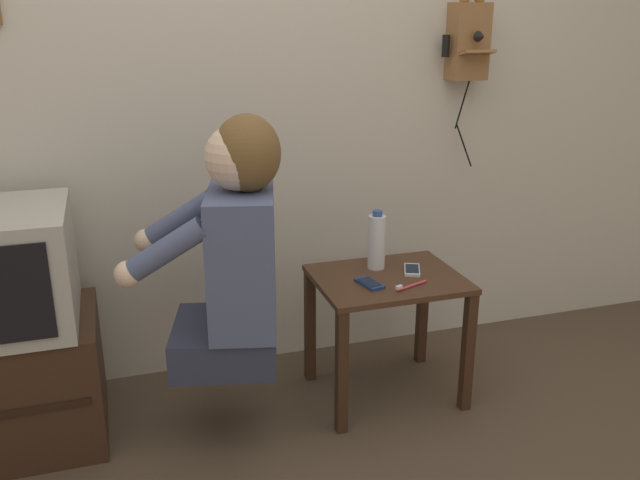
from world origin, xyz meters
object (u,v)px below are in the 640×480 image
(wall_phone_antique, at_px, (468,40))
(cell_phone_held, at_px, (370,283))
(person, at_px, (235,248))
(water_bottle, at_px, (377,241))
(toothbrush, at_px, (409,286))
(cell_phone_spare, at_px, (412,270))

(wall_phone_antique, bearing_deg, cell_phone_held, -143.34)
(person, xyz_separation_m, water_bottle, (0.60, 0.19, -0.10))
(wall_phone_antique, distance_m, cell_phone_held, 1.13)
(wall_phone_antique, xyz_separation_m, water_bottle, (-0.51, -0.29, -0.75))
(wall_phone_antique, height_order, cell_phone_held, wall_phone_antique)
(wall_phone_antique, bearing_deg, toothbrush, -132.18)
(cell_phone_spare, bearing_deg, person, -147.94)
(person, relative_size, wall_phone_antique, 1.20)
(cell_phone_held, relative_size, toothbrush, 0.91)
(cell_phone_held, xyz_separation_m, cell_phone_spare, (0.21, 0.08, 0.00))
(water_bottle, bearing_deg, person, -162.56)
(cell_phone_spare, distance_m, water_bottle, 0.18)
(person, distance_m, cell_phone_held, 0.55)
(cell_phone_spare, height_order, water_bottle, water_bottle)
(cell_phone_spare, bearing_deg, cell_phone_held, -136.08)
(cell_phone_spare, relative_size, water_bottle, 0.58)
(person, height_order, cell_phone_held, person)
(person, relative_size, cell_phone_spare, 6.36)
(wall_phone_antique, xyz_separation_m, cell_phone_held, (-0.60, -0.44, -0.85))
(cell_phone_held, bearing_deg, cell_phone_spare, 7.39)
(cell_phone_held, height_order, water_bottle, water_bottle)
(cell_phone_spare, xyz_separation_m, water_bottle, (-0.12, 0.08, 0.11))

